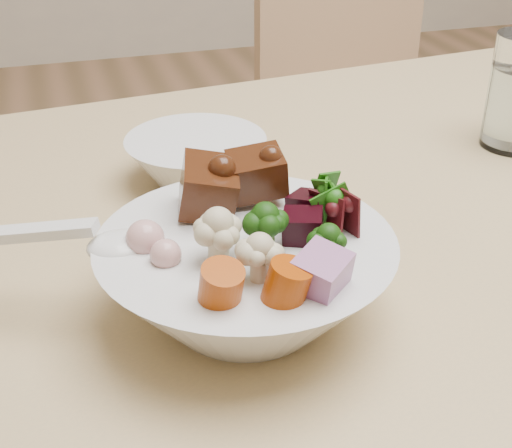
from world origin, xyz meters
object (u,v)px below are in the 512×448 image
at_px(dining_table, 506,233).
at_px(side_bowl, 196,160).
at_px(chair_far, 362,123).
at_px(food_bowl, 248,271).

xyz_separation_m(dining_table, side_bowl, (-0.35, 0.10, 0.10)).
relative_size(dining_table, chair_far, 1.84).
bearing_deg(chair_far, side_bowl, -136.20).
distance_m(dining_table, side_bowl, 0.37).
distance_m(chair_far, food_bowl, 1.03).
bearing_deg(side_bowl, dining_table, -15.32).
relative_size(chair_far, side_bowl, 5.65).
xyz_separation_m(chair_far, side_bowl, (-0.50, -0.61, 0.25)).
bearing_deg(food_bowl, dining_table, 22.76).
bearing_deg(dining_table, food_bowl, -163.27).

